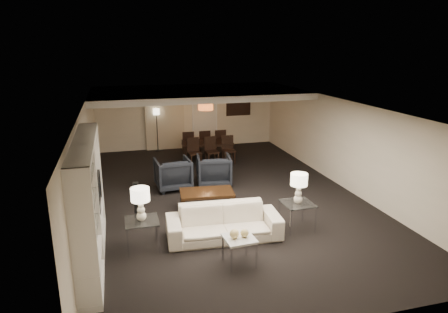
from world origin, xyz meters
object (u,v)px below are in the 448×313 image
floor_speaker (137,204)px  table_lamp_left (141,204)px  coffee_table (207,200)px  side_table_right (297,216)px  dining_table (208,151)px  table_lamp_right (299,188)px  chair_fr (219,141)px  marble_table (239,251)px  vase_blue (87,224)px  armchair_right (214,170)px  sofa (224,223)px  chair_fm (204,142)px  armchair_left (173,174)px  floor_lamp (157,130)px  pendant_light (206,106)px  side_table_left (143,234)px  chair_nm (212,151)px  chair_nl (195,152)px  chair_fl (188,143)px  vase_amber (85,186)px  television (93,191)px  chair_nr (229,150)px

floor_speaker → table_lamp_left: bearing=-80.5°
coffee_table → side_table_right: (1.70, -1.60, 0.07)m
side_table_right → dining_table: size_ratio=0.36×
table_lamp_right → chair_fr: (-0.07, 6.62, -0.48)m
side_table_right → marble_table: size_ratio=1.20×
vase_blue → chair_fr: bearing=60.8°
armchair_right → sofa: bearing=87.5°
chair_fr → chair_fm: bearing=-0.5°
armchair_left → chair_fm: 3.70m
marble_table → floor_lamp: bearing=93.7°
pendant_light → table_lamp_left: pendant_light is taller
side_table_left → chair_nm: 5.98m
floor_lamp → marble_table: bearing=-86.3°
chair_nl → floor_speaker: bearing=-122.7°
chair_fl → vase_amber: bearing=69.8°
chair_nl → table_lamp_left: bearing=-117.2°
pendant_light → television: pendant_light is taller
vase_amber → floor_speaker: size_ratio=0.16×
side_table_left → television: (-0.91, 0.72, 0.75)m
pendant_light → marble_table: bearing=-97.9°
marble_table → chair_nr: bearing=75.7°
table_lamp_left → chair_fr: size_ratio=0.72×
sofa → chair_fr: 6.82m
chair_nr → pendant_light: bearing=138.1°
pendant_light → coffee_table: size_ratio=0.39×
sofa → chair_fr: chair_fr is taller
vase_amber → chair_fl: 7.92m
pendant_light → sofa: pendant_light is taller
vase_amber → chair_nl: size_ratio=0.17×
table_lamp_left → chair_nm: table_lamp_left is taller
chair_nr → chair_fl: 1.77m
sofa → vase_blue: vase_blue is taller
armchair_right → floor_lamp: floor_lamp is taller
armchair_right → floor_lamp: bearing=-67.1°
floor_lamp → chair_nr: bearing=-46.3°
armchair_left → chair_nm: size_ratio=1.04×
armchair_left → table_lamp_right: table_lamp_right is taller
table_lamp_left → floor_lamp: bearing=81.5°
television → chair_fl: bearing=-27.3°
side_table_right → chair_nm: 5.36m
vase_blue → chair_nl: vase_blue is taller
armchair_left → side_table_left: bearing=67.6°
pendant_light → chair_nm: size_ratio=0.55×
marble_table → floor_speaker: floor_speaker is taller
pendant_light → armchair_left: 3.39m
floor_speaker → television: bearing=-147.3°
chair_nr → chair_fl: same height
television → chair_nl: (3.05, 4.60, -0.58)m
armchair_right → television: (-3.21, -2.58, 0.61)m
coffee_table → chair_fm: bearing=78.4°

